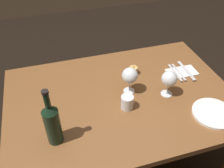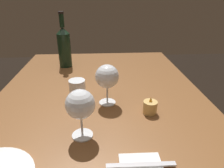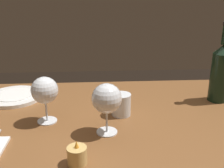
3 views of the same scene
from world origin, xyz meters
name	(u,v)px [view 2 (image 2 of 3)]	position (x,y,z in m)	size (l,w,h in m)	color
dining_table	(102,114)	(0.00, 0.00, 0.65)	(1.30, 0.90, 0.74)	brown
wine_glass_left	(82,105)	(0.26, -0.06, 0.85)	(0.09, 0.09, 0.16)	white
wine_glass_right	(108,77)	(0.06, 0.03, 0.85)	(0.09, 0.09, 0.16)	white
wine_bottle	(65,46)	(-0.40, -0.20, 0.86)	(0.07, 0.07, 0.31)	black
water_tumbler	(78,90)	(0.00, -0.10, 0.78)	(0.07, 0.07, 0.08)	white
votive_candle	(151,108)	(0.14, 0.18, 0.76)	(0.05, 0.05, 0.07)	#DBB266
fork_outer	(143,165)	(0.39, 0.10, 0.75)	(0.02, 0.18, 0.00)	silver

